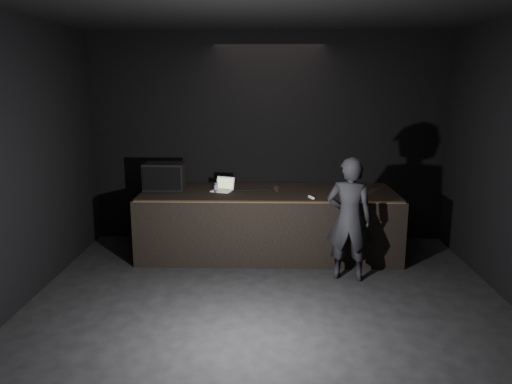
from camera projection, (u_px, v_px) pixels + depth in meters
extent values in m
plane|color=black|center=(268.00, 335.00, 5.42)|extent=(7.00, 7.00, 0.00)
cube|color=black|center=(269.00, 139.00, 8.47)|extent=(6.00, 0.10, 3.50)
cube|color=black|center=(269.00, 374.00, 1.63)|extent=(6.00, 0.10, 3.50)
cube|color=black|center=(268.00, 222.00, 7.98)|extent=(4.00, 1.50, 1.00)
cube|color=brown|center=(269.00, 202.00, 7.18)|extent=(3.92, 0.10, 0.01)
cube|color=black|center=(165.00, 176.00, 8.02)|extent=(0.65, 0.46, 0.43)
cube|color=black|center=(162.00, 179.00, 7.80)|extent=(0.60, 0.03, 0.37)
cylinder|color=black|center=(243.00, 191.00, 7.91)|extent=(0.83, 0.23, 0.02)
cube|color=white|center=(222.00, 191.00, 7.89)|extent=(0.36, 0.31, 0.02)
cube|color=silver|center=(222.00, 190.00, 7.89)|extent=(0.28, 0.21, 0.00)
cube|color=white|center=(225.00, 183.00, 7.99)|extent=(0.31, 0.17, 0.20)
cube|color=yellow|center=(225.00, 183.00, 7.98)|extent=(0.27, 0.14, 0.16)
cylinder|color=silver|center=(216.00, 188.00, 7.81)|extent=(0.06, 0.06, 0.15)
cylinder|color=navy|center=(216.00, 187.00, 7.81)|extent=(0.06, 0.06, 0.07)
cylinder|color=#AA260F|center=(216.00, 190.00, 7.82)|extent=(0.06, 0.06, 0.01)
cylinder|color=white|center=(276.00, 189.00, 7.83)|extent=(0.08, 0.08, 0.10)
cube|color=white|center=(311.00, 197.00, 7.43)|extent=(0.08, 0.15, 0.03)
imported|color=black|center=(349.00, 219.00, 6.82)|extent=(0.70, 0.54, 1.72)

